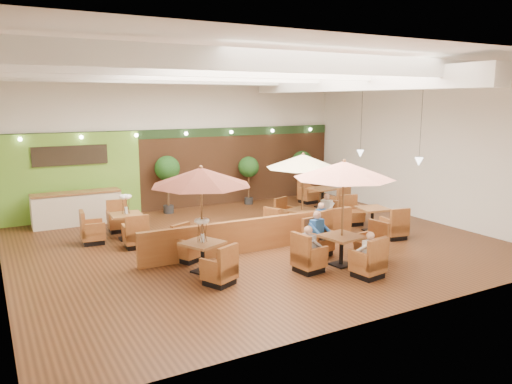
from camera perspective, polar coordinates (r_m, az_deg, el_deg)
room at (r=16.11m, az=-1.41°, el=7.86°), size 14.04×14.00×5.52m
service_counter at (r=18.75m, az=-19.77°, el=-1.79°), size 3.00×0.75×1.18m
booth_divider at (r=14.65m, az=-0.10°, el=-4.88°), size 6.98×0.30×0.97m
table_0 at (r=12.53m, az=-6.27°, el=-0.01°), size 2.56×2.91×2.77m
table_1 at (r=13.21m, az=9.93°, el=-0.29°), size 2.87×2.87×2.86m
table_2 at (r=16.47m, az=5.36°, el=1.54°), size 2.77×2.77×2.68m
table_3 at (r=16.29m, az=-15.52°, el=-3.75°), size 1.92×2.83×1.61m
table_4 at (r=17.22m, az=13.13°, el=-3.12°), size 1.07×2.85×1.03m
table_5 at (r=20.70m, az=7.61°, el=-0.68°), size 1.02×2.81×1.03m
topiary_0 at (r=19.57m, az=-10.09°, el=2.43°), size 0.97×0.97×2.25m
topiary_1 at (r=20.99m, az=-0.85°, el=2.67°), size 0.88×0.88×2.03m
topiary_2 at (r=22.38m, az=5.29°, el=3.30°), size 0.92×0.92×2.13m
diner_0 at (r=12.72m, az=12.73°, el=-6.38°), size 0.37×0.31×0.72m
diner_1 at (r=14.28m, az=7.14°, el=-4.21°), size 0.44×0.40×0.81m
diner_2 at (r=12.87m, az=6.09°, el=-5.90°), size 0.37×0.42×0.77m
diner_3 at (r=15.89m, az=7.29°, el=-2.81°), size 0.40×0.37×0.74m
diner_4 at (r=17.23m, az=8.00°, el=-1.76°), size 0.40×0.42×0.76m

